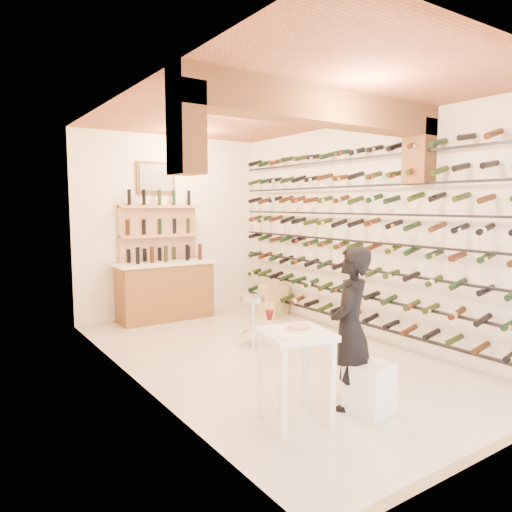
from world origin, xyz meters
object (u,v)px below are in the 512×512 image
at_px(wine_rack, 354,235).
at_px(back_counter, 166,289).
at_px(crate_lower, 273,307).
at_px(chrome_barstool, 253,317).
at_px(tasting_table, 295,348).
at_px(white_stool, 369,388).
at_px(person, 350,328).

height_order(wine_rack, back_counter, wine_rack).
bearing_deg(crate_lower, chrome_barstool, -134.62).
bearing_deg(chrome_barstool, tasting_table, -114.45).
xyz_separation_m(back_counter, white_stool, (0.12, -4.55, -0.29)).
bearing_deg(chrome_barstool, person, -98.28).
xyz_separation_m(person, chrome_barstool, (0.32, 2.17, -0.37)).
xyz_separation_m(tasting_table, white_stool, (0.73, -0.24, -0.46)).
bearing_deg(chrome_barstool, wine_rack, -17.71).
bearing_deg(crate_lower, back_counter, 153.99).
bearing_deg(crate_lower, person, -115.10).
bearing_deg(wine_rack, crate_lower, 94.12).
relative_size(back_counter, chrome_barstool, 2.36).
bearing_deg(back_counter, white_stool, -88.44).
bearing_deg(tasting_table, back_counter, 93.60).
relative_size(person, crate_lower, 3.09).
height_order(wine_rack, tasting_table, wine_rack).
bearing_deg(tasting_table, crate_lower, 68.08).
xyz_separation_m(back_counter, crate_lower, (1.70, -0.83, -0.38)).
relative_size(wine_rack, back_counter, 3.35).
relative_size(white_stool, crate_lower, 0.93).
height_order(tasting_table, white_stool, tasting_table).
distance_m(chrome_barstool, crate_lower, 1.92).
bearing_deg(white_stool, back_counter, 91.56).
relative_size(wine_rack, person, 3.60).
distance_m(tasting_table, chrome_barstool, 2.36).
height_order(back_counter, crate_lower, back_counter).
bearing_deg(tasting_table, chrome_barstool, 77.10).
relative_size(wine_rack, crate_lower, 11.12).
bearing_deg(wine_rack, back_counter, 124.66).
xyz_separation_m(wine_rack, person, (-1.78, -1.70, -0.76)).
height_order(back_counter, tasting_table, back_counter).
relative_size(back_counter, white_stool, 3.57).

